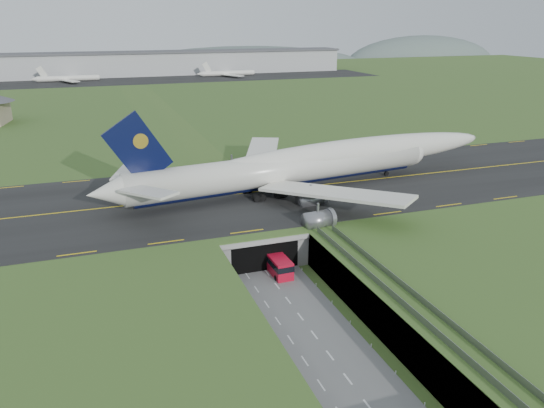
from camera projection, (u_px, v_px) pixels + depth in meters
name	position (u px, v px, depth m)	size (l,w,h in m)	color
ground	(281.00, 293.00, 84.19)	(900.00, 900.00, 0.00)	#345823
airfield_deck	(281.00, 276.00, 83.21)	(800.00, 800.00, 6.00)	gray
trench_road	(299.00, 316.00, 77.48)	(12.00, 75.00, 0.20)	slate
taxiway	(227.00, 195.00, 111.60)	(800.00, 44.00, 0.18)	black
tunnel_portal	(250.00, 235.00, 97.99)	(17.00, 22.30, 6.00)	gray
guideway	(412.00, 310.00, 68.86)	(3.00, 53.00, 7.05)	#A8A8A3
jumbo_jet	(313.00, 164.00, 114.95)	(95.68, 60.97, 20.33)	silver
shuttle_tram	(278.00, 264.00, 90.02)	(3.16, 7.76, 3.13)	red
cargo_terminal	(122.00, 64.00, 346.37)	(320.00, 67.00, 15.60)	#B2B2B2
distant_hills	(185.00, 72.00, 488.86)	(700.00, 91.00, 60.00)	#52635F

